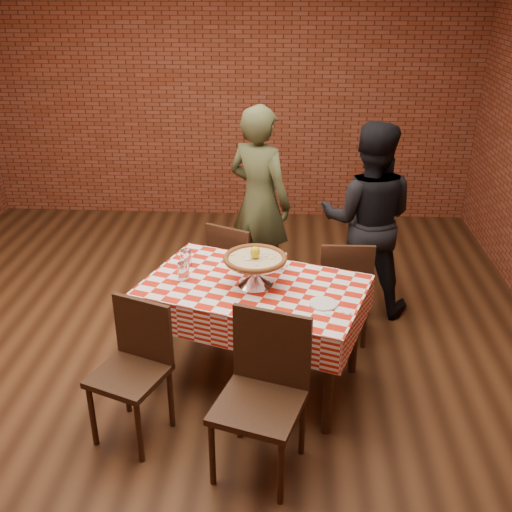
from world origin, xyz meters
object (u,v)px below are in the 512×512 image
chair_far_right (343,287)px  pizza_stand (255,272)px  water_glass_left (184,271)px  chair_near_left (129,377)px  water_glass_right (186,258)px  condiment_caddy (278,260)px  chair_far_left (240,269)px  chair_near_right (259,403)px  diner_olive (259,202)px  diner_black (367,220)px  table (254,333)px  pizza (255,259)px

chair_far_right → pizza_stand: bearing=42.1°
water_glass_left → chair_near_left: (-0.24, -0.66, -0.38)m
pizza_stand → water_glass_right: pizza_stand is taller
chair_near_left → pizza_stand: bearing=62.3°
condiment_caddy → chair_far_left: 0.80m
chair_near_right → diner_olive: bearing=110.1°
chair_far_right → diner_olive: bearing=-49.6°
condiment_caddy → diner_black: bearing=90.8°
table → chair_far_left: size_ratio=1.63×
pizza → condiment_caddy: pizza is taller
chair_far_right → diner_olive: 1.11m
chair_near_right → pizza: bearing=111.9°
pizza_stand → pizza: 0.10m
chair_near_left → chair_far_right: chair_near_left is taller
condiment_caddy → chair_near_left: (-0.86, -0.87, -0.38)m
chair_far_right → table: bearing=41.7°
chair_near_right → water_glass_left: bearing=138.9°
chair_far_left → pizza_stand: bearing=127.3°
water_glass_left → chair_far_left: 0.95m
chair_near_left → diner_black: size_ratio=0.54×
pizza_stand → chair_far_left: (-0.18, 0.86, -0.42)m
diner_black → pizza_stand: bearing=60.8°
water_glass_left → diner_black: diner_black is taller
pizza → chair_far_right: (0.64, 0.60, -0.51)m
table → diner_olive: diner_olive is taller
pizza_stand → diner_black: diner_black is taller
chair_far_left → diner_black: (1.03, 0.21, 0.38)m
pizza_stand → chair_far_right: 0.97m
table → chair_far_left: chair_far_left is taller
table → diner_black: bearing=51.3°
pizza_stand → chair_far_left: bearing=101.6°
water_glass_right → diner_black: diner_black is taller
pizza_stand → condiment_caddy: 0.29m
chair_near_left → diner_black: bearing=68.8°
pizza → diner_olive: diner_olive is taller
chair_near_right → chair_far_right: (0.57, 1.44, -0.04)m
pizza → chair_far_left: (-0.18, 0.86, -0.51)m
condiment_caddy → table: bearing=-79.8°
chair_near_left → diner_olive: 2.14m
chair_far_left → chair_far_right: (0.82, -0.27, 0.00)m
chair_far_right → diner_olive: (-0.68, 0.77, 0.40)m
pizza_stand → chair_far_left: 0.98m
water_glass_left → water_glass_right: same height
condiment_caddy → chair_near_right: (-0.08, -1.10, -0.35)m
pizza_stand → chair_near_left: 1.03m
water_glass_right → diner_black: size_ratio=0.08×
chair_near_left → chair_far_left: (0.54, 1.48, -0.01)m
table → chair_near_right: bearing=-85.0°
pizza_stand → water_glass_left: 0.49m
chair_far_left → diner_black: diner_black is taller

